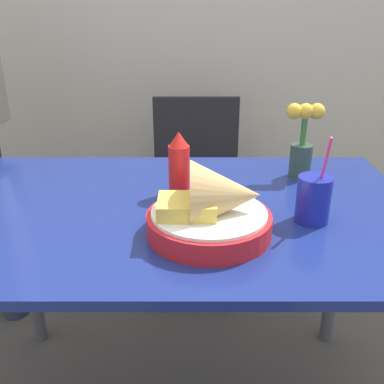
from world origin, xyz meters
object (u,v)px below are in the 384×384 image
(chair_far_window, at_px, (195,177))
(food_basket, at_px, (214,210))
(ketchup_bottle, at_px, (179,165))
(drink_cup, at_px, (313,201))
(flower_vase, at_px, (302,141))

(chair_far_window, relative_size, food_basket, 3.04)
(chair_far_window, height_order, ketchup_bottle, ketchup_bottle)
(drink_cup, bearing_deg, chair_far_window, 106.64)
(ketchup_bottle, height_order, flower_vase, flower_vase)
(ketchup_bottle, distance_m, flower_vase, 0.40)
(chair_far_window, bearing_deg, drink_cup, -73.36)
(ketchup_bottle, height_order, drink_cup, drink_cup)
(drink_cup, bearing_deg, flower_vase, 82.41)
(flower_vase, bearing_deg, ketchup_bottle, -159.32)
(chair_far_window, distance_m, food_basket, 1.04)
(drink_cup, height_order, flower_vase, flower_vase)
(chair_far_window, relative_size, drink_cup, 3.85)
(flower_vase, bearing_deg, chair_far_window, 117.14)
(chair_far_window, xyz_separation_m, ketchup_bottle, (-0.05, -0.76, 0.33))
(chair_far_window, height_order, drink_cup, drink_cup)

